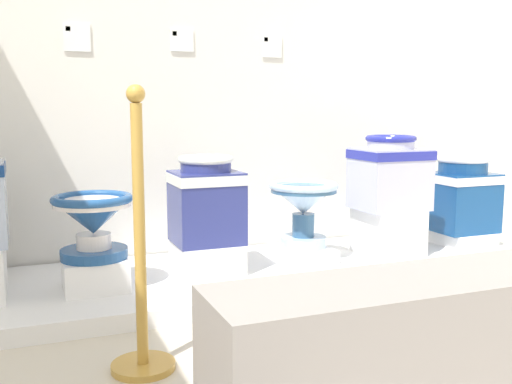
{
  "coord_description": "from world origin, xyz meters",
  "views": [
    {
      "loc": [
        0.81,
        -0.11,
        0.91
      ],
      "look_at": [
        1.93,
        2.69,
        0.48
      ],
      "focal_mm": 41.01,
      "sensor_mm": 36.0,
      "label": 1
    }
  ],
  "objects_px": {
    "plinth_block_central_ornate": "(95,273)",
    "antique_toilet_central_ornate": "(93,218)",
    "antique_toilet_slender_white": "(206,198)",
    "plinth_block_slender_white": "(207,257)",
    "info_placard_third": "(182,40)",
    "plinth_block_broad_patterned": "(303,253)",
    "antique_toilet_rightmost": "(390,171)",
    "antique_toilet_tall_cobalt": "(462,193)",
    "info_placard_second": "(77,37)",
    "plinth_block_rightmost": "(388,231)",
    "stanchion_post_near_left": "(141,280)",
    "info_placard_fourth": "(272,46)",
    "antique_toilet_broad_patterned": "(304,202)",
    "museum_bench": "(408,341)",
    "plinth_block_tall_cobalt": "(459,237)"
  },
  "relations": [
    {
      "from": "antique_toilet_central_ornate",
      "to": "antique_toilet_slender_white",
      "type": "bearing_deg",
      "value": 8.85
    },
    {
      "from": "antique_toilet_central_ornate",
      "to": "info_placard_third",
      "type": "distance_m",
      "value": 1.2
    },
    {
      "from": "plinth_block_broad_patterned",
      "to": "antique_toilet_rightmost",
      "type": "relative_size",
      "value": 0.77
    },
    {
      "from": "antique_toilet_slender_white",
      "to": "plinth_block_slender_white",
      "type": "bearing_deg",
      "value": 0.0
    },
    {
      "from": "plinth_block_slender_white",
      "to": "museum_bench",
      "type": "xyz_separation_m",
      "value": [
        0.22,
        -1.39,
        0.04
      ]
    },
    {
      "from": "plinth_block_central_ornate",
      "to": "plinth_block_slender_white",
      "type": "height_order",
      "value": "plinth_block_slender_white"
    },
    {
      "from": "plinth_block_rightmost",
      "to": "info_placard_third",
      "type": "xyz_separation_m",
      "value": [
        -1.08,
        0.5,
        1.09
      ]
    },
    {
      "from": "plinth_block_broad_patterned",
      "to": "info_placard_third",
      "type": "relative_size",
      "value": 2.46
    },
    {
      "from": "museum_bench",
      "to": "antique_toilet_broad_patterned",
      "type": "bearing_deg",
      "value": 76.49
    },
    {
      "from": "plinth_block_broad_patterned",
      "to": "stanchion_post_near_left",
      "type": "height_order",
      "value": "stanchion_post_near_left"
    },
    {
      "from": "plinth_block_central_ornate",
      "to": "plinth_block_rightmost",
      "type": "height_order",
      "value": "plinth_block_rightmost"
    },
    {
      "from": "plinth_block_rightmost",
      "to": "antique_toilet_tall_cobalt",
      "type": "bearing_deg",
      "value": 4.6
    },
    {
      "from": "plinth_block_central_ornate",
      "to": "antique_toilet_central_ornate",
      "type": "relative_size",
      "value": 0.77
    },
    {
      "from": "antique_toilet_broad_patterned",
      "to": "antique_toilet_central_ornate",
      "type": "bearing_deg",
      "value": -173.91
    },
    {
      "from": "plinth_block_rightmost",
      "to": "antique_toilet_tall_cobalt",
      "type": "distance_m",
      "value": 0.59
    },
    {
      "from": "plinth_block_broad_patterned",
      "to": "plinth_block_tall_cobalt",
      "type": "distance_m",
      "value": 1.08
    },
    {
      "from": "antique_toilet_slender_white",
      "to": "museum_bench",
      "type": "height_order",
      "value": "antique_toilet_slender_white"
    },
    {
      "from": "plinth_block_slender_white",
      "to": "antique_toilet_slender_white",
      "type": "height_order",
      "value": "antique_toilet_slender_white"
    },
    {
      "from": "antique_toilet_rightmost",
      "to": "plinth_block_broad_patterned",
      "type": "bearing_deg",
      "value": 174.23
    },
    {
      "from": "antique_toilet_tall_cobalt",
      "to": "info_placard_fourth",
      "type": "relative_size",
      "value": 3.56
    },
    {
      "from": "antique_toilet_tall_cobalt",
      "to": "info_placard_second",
      "type": "xyz_separation_m",
      "value": [
        -2.21,
        0.45,
        0.89
      ]
    },
    {
      "from": "antique_toilet_slender_white",
      "to": "info_placard_fourth",
      "type": "bearing_deg",
      "value": 40.28
    },
    {
      "from": "antique_toilet_central_ornate",
      "to": "plinth_block_tall_cobalt",
      "type": "bearing_deg",
      "value": 2.94
    },
    {
      "from": "plinth_block_central_ornate",
      "to": "antique_toilet_rightmost",
      "type": "relative_size",
      "value": 0.68
    },
    {
      "from": "info_placard_third",
      "to": "stanchion_post_near_left",
      "type": "bearing_deg",
      "value": -110.79
    },
    {
      "from": "info_placard_third",
      "to": "info_placard_fourth",
      "type": "bearing_deg",
      "value": 0.0
    },
    {
      "from": "stanchion_post_near_left",
      "to": "antique_toilet_broad_patterned",
      "type": "bearing_deg",
      "value": 39.89
    },
    {
      "from": "antique_toilet_broad_patterned",
      "to": "info_placard_third",
      "type": "height_order",
      "value": "info_placard_third"
    },
    {
      "from": "plinth_block_broad_patterned",
      "to": "info_placard_fourth",
      "type": "height_order",
      "value": "info_placard_fourth"
    },
    {
      "from": "plinth_block_rightmost",
      "to": "stanchion_post_near_left",
      "type": "bearing_deg",
      "value": -152.16
    },
    {
      "from": "museum_bench",
      "to": "plinth_block_slender_white",
      "type": "bearing_deg",
      "value": 99.18
    },
    {
      "from": "plinth_block_central_ornate",
      "to": "info_placard_third",
      "type": "height_order",
      "value": "info_placard_third"
    },
    {
      "from": "plinth_block_central_ornate",
      "to": "antique_toilet_slender_white",
      "type": "distance_m",
      "value": 0.66
    },
    {
      "from": "museum_bench",
      "to": "info_placard_fourth",
      "type": "bearing_deg",
      "value": 79.7
    },
    {
      "from": "antique_toilet_rightmost",
      "to": "info_placard_fourth",
      "type": "bearing_deg",
      "value": 136.34
    },
    {
      "from": "plinth_block_slender_white",
      "to": "plinth_block_rightmost",
      "type": "distance_m",
      "value": 1.09
    },
    {
      "from": "plinth_block_slender_white",
      "to": "plinth_block_tall_cobalt",
      "type": "xyz_separation_m",
      "value": [
        1.65,
        0.03,
        -0.03
      ]
    },
    {
      "from": "info_placard_second",
      "to": "info_placard_third",
      "type": "bearing_deg",
      "value": -0.0
    },
    {
      "from": "antique_toilet_broad_patterned",
      "to": "stanchion_post_near_left",
      "type": "relative_size",
      "value": 0.38
    },
    {
      "from": "plinth_block_central_ornate",
      "to": "antique_toilet_rightmost",
      "type": "xyz_separation_m",
      "value": [
        1.66,
        0.07,
        0.41
      ]
    },
    {
      "from": "plinth_block_broad_patterned",
      "to": "antique_toilet_rightmost",
      "type": "xyz_separation_m",
      "value": [
        0.52,
        -0.05,
        0.44
      ]
    },
    {
      "from": "plinth_block_tall_cobalt",
      "to": "antique_toilet_broad_patterned",
      "type": "bearing_deg",
      "value": 179.61
    },
    {
      "from": "plinth_block_central_ornate",
      "to": "plinth_block_tall_cobalt",
      "type": "relative_size",
      "value": 0.81
    },
    {
      "from": "antique_toilet_rightmost",
      "to": "museum_bench",
      "type": "distance_m",
      "value": 1.66
    },
    {
      "from": "antique_toilet_central_ornate",
      "to": "plinth_block_broad_patterned",
      "type": "height_order",
      "value": "antique_toilet_central_ornate"
    },
    {
      "from": "plinth_block_rightmost",
      "to": "info_placard_third",
      "type": "relative_size",
      "value": 2.49
    },
    {
      "from": "info_placard_fourth",
      "to": "antique_toilet_rightmost",
      "type": "bearing_deg",
      "value": -43.66
    },
    {
      "from": "stanchion_post_near_left",
      "to": "plinth_block_slender_white",
      "type": "bearing_deg",
      "value": 59.92
    },
    {
      "from": "plinth_block_slender_white",
      "to": "info_placard_third",
      "type": "xyz_separation_m",
      "value": [
        0.01,
        0.48,
        1.14
      ]
    },
    {
      "from": "antique_toilet_central_ornate",
      "to": "info_placard_second",
      "type": "height_order",
      "value": "info_placard_second"
    }
  ]
}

